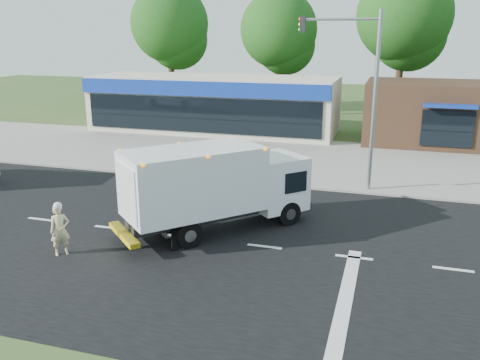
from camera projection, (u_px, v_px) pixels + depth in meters
The scene contains 11 objects.
ground at pixel (265, 247), 17.32m from camera, with size 120.00×120.00×0.00m, color #385123.
road_asphalt at pixel (265, 247), 17.32m from camera, with size 60.00×14.00×0.02m, color black.
sidewalk at pixel (306, 181), 24.84m from camera, with size 60.00×2.40×0.12m, color gray.
parking_apron at pixel (323, 156), 30.18m from camera, with size 60.00×9.00×0.02m, color gray.
lane_markings at pixel (296, 268), 15.69m from camera, with size 55.20×7.00×0.01m.
ems_box_truck at pixel (214, 183), 18.27m from camera, with size 6.50×6.76×3.18m.
emergency_worker at pixel (60, 229), 16.48m from camera, with size 0.73×0.73×1.81m.
retail_strip_mall at pixel (214, 104), 37.60m from camera, with size 18.00×6.20×4.00m.
brown_storefront at pixel (444, 113), 33.16m from camera, with size 10.00×6.70×4.00m.
traffic_signal_pole at pixel (361, 83), 22.28m from camera, with size 3.51×0.25×8.00m.
background_trees at pixel (341, 29), 41.39m from camera, with size 36.77×7.39×12.10m.
Camera 1 is at (3.87, -15.55, 7.00)m, focal length 38.00 mm.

